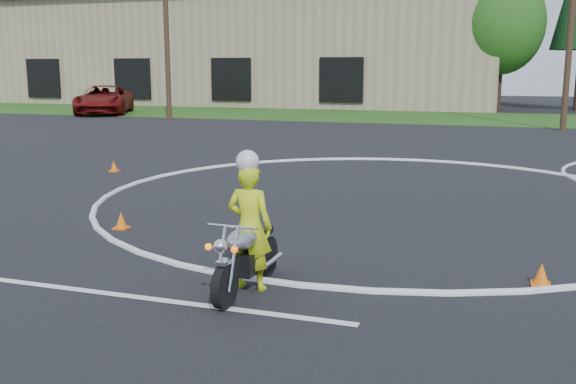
% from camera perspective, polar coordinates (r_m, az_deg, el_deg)
% --- Properties ---
extents(ground, '(120.00, 120.00, 0.00)m').
position_cam_1_polar(ground, '(11.10, 5.62, -3.52)').
color(ground, black).
rests_on(ground, ground).
extents(grass_strip, '(120.00, 10.00, 0.02)m').
position_cam_1_polar(grass_strip, '(37.66, 14.87, 6.38)').
color(grass_strip, '#1E4714').
rests_on(grass_strip, ground).
extents(course_markings, '(19.05, 19.05, 0.12)m').
position_cam_1_polar(course_markings, '(15.10, 17.41, -0.08)').
color(course_markings, silver).
rests_on(course_markings, ground).
extents(primary_motorcycle, '(0.64, 1.83, 0.96)m').
position_cam_1_polar(primary_motorcycle, '(8.02, -3.75, -5.70)').
color(primary_motorcycle, black).
rests_on(primary_motorcycle, ground).
extents(rider_primary_grp, '(0.60, 0.41, 1.78)m').
position_cam_1_polar(rider_primary_grp, '(8.04, -3.44, -2.75)').
color(rider_primary_grp, '#CBE317').
rests_on(rider_primary_grp, ground).
extents(pickup_grp, '(5.21, 6.88, 1.74)m').
position_cam_1_polar(pickup_grp, '(41.39, -16.02, 7.89)').
color(pickup_grp, '#640D0B').
rests_on(pickup_grp, ground).
extents(traffic_cones, '(20.09, 10.64, 0.30)m').
position_cam_1_polar(traffic_cones, '(14.13, 22.10, -0.58)').
color(traffic_cones, orange).
rests_on(traffic_cones, ground).
extents(warehouse, '(41.00, 17.00, 8.30)m').
position_cam_1_polar(warehouse, '(54.45, -3.64, 12.38)').
color(warehouse, tan).
rests_on(warehouse, ground).
extents(utility_poles, '(41.60, 1.12, 10.00)m').
position_cam_1_polar(utility_poles, '(31.70, 23.94, 14.43)').
color(utility_poles, '#473321').
rests_on(utility_poles, ground).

